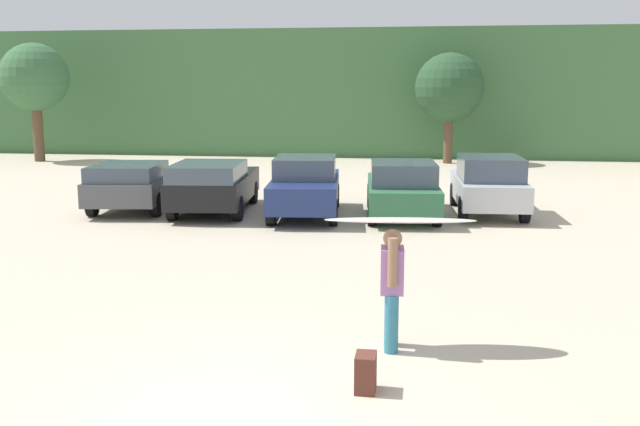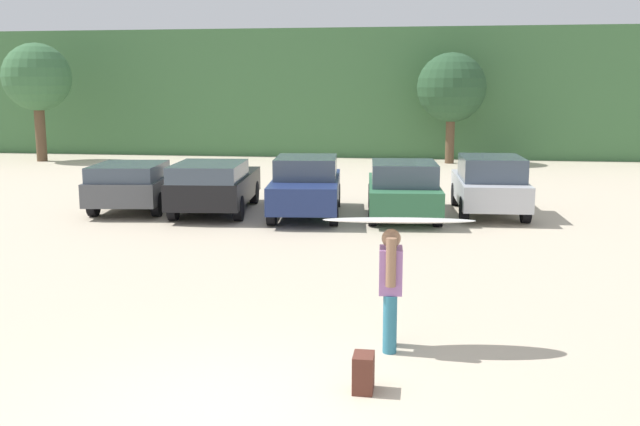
# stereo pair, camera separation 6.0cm
# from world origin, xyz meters

# --- Properties ---
(ground_plane) EXTENTS (120.00, 120.00, 0.00)m
(ground_plane) POSITION_xyz_m (0.00, 0.00, 0.00)
(ground_plane) COLOR beige
(hillside_ridge) EXTENTS (108.00, 12.00, 6.35)m
(hillside_ridge) POSITION_xyz_m (0.00, 34.76, 3.18)
(hillside_ridge) COLOR #427042
(hillside_ridge) RESTS_ON ground_plane
(tree_left) EXTENTS (3.16, 3.16, 5.53)m
(tree_left) POSITION_xyz_m (-16.00, 25.00, 3.90)
(tree_left) COLOR brown
(tree_left) RESTS_ON ground_plane
(tree_center_left) EXTENTS (3.15, 3.15, 5.05)m
(tree_center_left) POSITION_xyz_m (3.23, 26.82, 3.45)
(tree_center_left) COLOR brown
(tree_center_left) RESTS_ON ground_plane
(parked_car_dark_gray) EXTENTS (2.55, 4.95, 1.40)m
(parked_car_dark_gray) POSITION_xyz_m (-6.15, 12.69, 0.76)
(parked_car_dark_gray) COLOR #4C4F54
(parked_car_dark_gray) RESTS_ON ground_plane
(parked_car_black) EXTENTS (2.36, 4.64, 1.48)m
(parked_car_black) POSITION_xyz_m (-3.71, 12.31, 0.81)
(parked_car_black) COLOR black
(parked_car_black) RESTS_ON ground_plane
(parked_car_navy) EXTENTS (2.23, 4.62, 1.62)m
(parked_car_navy) POSITION_xyz_m (-1.08, 12.25, 0.84)
(parked_car_navy) COLOR navy
(parked_car_navy) RESTS_ON ground_plane
(parked_car_forest_green) EXTENTS (2.19, 4.50, 1.54)m
(parked_car_forest_green) POSITION_xyz_m (1.56, 12.38, 0.80)
(parked_car_forest_green) COLOR #2D6642
(parked_car_forest_green) RESTS_ON ground_plane
(parked_car_silver) EXTENTS (1.96, 4.16, 1.64)m
(parked_car_silver) POSITION_xyz_m (3.92, 13.18, 0.85)
(parked_car_silver) COLOR silver
(parked_car_silver) RESTS_ON ground_plane
(person_adult) EXTENTS (0.33, 0.66, 1.66)m
(person_adult) POSITION_xyz_m (1.73, 2.21, 0.94)
(person_adult) COLOR teal
(person_adult) RESTS_ON ground_plane
(surfboard_white) EXTENTS (2.10, 0.79, 0.13)m
(surfboard_white) POSITION_xyz_m (1.82, 2.36, 1.75)
(surfboard_white) COLOR white
(backpack_dropped) EXTENTS (0.24, 0.34, 0.45)m
(backpack_dropped) POSITION_xyz_m (1.50, 0.77, 0.22)
(backpack_dropped) COLOR #592D23
(backpack_dropped) RESTS_ON ground_plane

